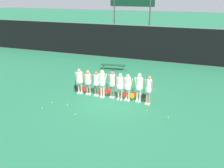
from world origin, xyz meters
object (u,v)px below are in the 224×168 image
player_7 (139,85)px  tennis_ball_5 (82,90)px  tennis_ball_8 (67,105)px  tennis_ball_6 (75,114)px  tennis_ball_3 (146,111)px  player_1 (88,80)px  tennis_ball_2 (154,89)px  player_3 (102,81)px  tennis_ball_9 (42,108)px  bench_courtside (113,66)px  player_2 (97,81)px  tennis_ball_10 (131,92)px  tennis_ball_1 (125,93)px  player_6 (128,85)px  tennis_ball_7 (168,118)px  player_4 (112,82)px  player_5 (120,84)px  player_8 (149,88)px  player_0 (79,79)px  scoreboard (132,5)px  tennis_ball_4 (89,82)px  tennis_ball_0 (52,103)px

player_7 → tennis_ball_5: 3.96m
tennis_ball_5 → tennis_ball_8: (0.09, -2.13, 0.00)m
tennis_ball_6 → tennis_ball_3: bearing=23.8°
player_1 → tennis_ball_2: (3.85, 1.98, -0.93)m
player_3 → tennis_ball_9: size_ratio=27.78×
bench_courtside → player_2: (0.56, -5.01, 0.60)m
tennis_ball_3 → tennis_ball_10: size_ratio=1.09×
tennis_ball_1 → tennis_ball_2: (1.70, 1.16, -0.00)m
player_1 → player_6: 2.55m
player_1 → tennis_ball_10: (2.50, 1.07, -0.93)m
tennis_ball_2 → player_2: bearing=-148.5°
tennis_ball_7 → player_4: bearing=158.4°
player_5 → tennis_ball_10: player_5 is taller
player_8 → tennis_ball_3: bearing=-72.5°
tennis_ball_2 → tennis_ball_7: 3.53m
tennis_ball_1 → player_0: bearing=-162.5°
scoreboard → tennis_ball_10: (2.40, -9.61, -4.78)m
player_3 → player_1: bearing=166.8°
tennis_ball_6 → tennis_ball_8: 1.18m
player_7 → player_6: bearing=-172.2°
player_8 → tennis_ball_6: size_ratio=26.95×
bench_courtside → player_1: bearing=-98.0°
bench_courtside → player_0: player_0 is taller
player_7 → tennis_ball_5: bearing=177.9°
tennis_ball_2 → player_8: bearing=-92.3°
player_8 → tennis_ball_1: bearing=160.7°
scoreboard → tennis_ball_10: scoreboard is taller
tennis_ball_4 → tennis_ball_8: size_ratio=0.99×
player_0 → player_7: size_ratio=0.95×
player_0 → tennis_ball_1: size_ratio=24.03×
player_0 → tennis_ball_0: bearing=-116.0°
bench_courtside → scoreboard: bearing=81.5°
tennis_ball_7 → tennis_ball_8: tennis_ball_8 is taller
player_1 → player_2: 0.58m
player_3 → tennis_ball_3: player_3 is taller
player_6 → tennis_ball_5: (-3.17, 0.40, -0.95)m
tennis_ball_1 → tennis_ball_6: (-1.79, -3.37, -0.00)m
tennis_ball_4 → player_8: bearing=-24.0°
player_8 → tennis_ball_4: bearing=167.6°
player_6 → tennis_ball_7: (2.48, -1.30, -0.95)m
player_2 → tennis_ball_2: size_ratio=25.12×
bench_courtside → tennis_ball_4: 3.22m
tennis_ball_6 → tennis_ball_10: (2.14, 3.62, -0.00)m
scoreboard → player_2: bearing=-87.4°
player_1 → player_0: bearing=177.8°
player_8 → tennis_ball_3: 1.31m
player_0 → player_4: (2.13, 0.06, 0.05)m
tennis_ball_6 → tennis_ball_1: bearing=62.0°
player_3 → player_6: 1.57m
player_7 → player_8: bearing=-11.4°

